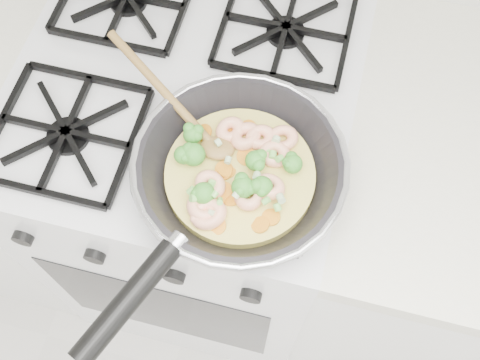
# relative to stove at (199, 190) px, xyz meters

# --- Properties ---
(stove) EXTENTS (0.60, 0.60, 0.92)m
(stove) POSITION_rel_stove_xyz_m (0.00, 0.00, 0.00)
(stove) COLOR white
(stove) RESTS_ON ground
(skillet) EXTENTS (0.42, 0.49, 0.10)m
(skillet) POSITION_rel_stove_xyz_m (0.14, -0.17, 0.50)
(skillet) COLOR black
(skillet) RESTS_ON stove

